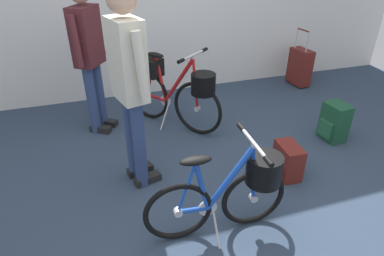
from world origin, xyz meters
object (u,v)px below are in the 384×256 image
at_px(folding_bike_foreground, 234,189).
at_px(visitor_browsing, 130,81).
at_px(visitor_near_wall, 89,52).
at_px(rolling_suitcase, 300,67).
at_px(backpack_on_floor, 334,122).
at_px(display_bike_left, 174,89).
at_px(handbag_on_floor, 287,161).

relative_size(folding_bike_foreground, visitor_browsing, 0.64).
height_order(visitor_near_wall, rolling_suitcase, visitor_near_wall).
xyz_separation_m(visitor_browsing, backpack_on_floor, (2.15, 0.06, -0.76)).
height_order(visitor_browsing, backpack_on_floor, visitor_browsing).
relative_size(display_bike_left, handbag_on_floor, 3.29).
relative_size(folding_bike_foreground, backpack_on_floor, 2.59).
distance_m(folding_bike_foreground, handbag_on_floor, 0.89).
height_order(folding_bike_foreground, visitor_near_wall, visitor_near_wall).
bearing_deg(visitor_browsing, rolling_suitcase, 29.84).
bearing_deg(backpack_on_floor, display_bike_left, 152.62).
bearing_deg(visitor_browsing, folding_bike_foreground, -54.01).
bearing_deg(folding_bike_foreground, rolling_suitcase, 47.84).
bearing_deg(handbag_on_floor, visitor_near_wall, 137.70).
bearing_deg(handbag_on_floor, display_bike_left, 121.01).
height_order(folding_bike_foreground, display_bike_left, display_bike_left).
bearing_deg(folding_bike_foreground, display_bike_left, 89.71).
relative_size(visitor_browsing, handbag_on_floor, 5.29).
height_order(visitor_browsing, handbag_on_floor, visitor_browsing).
relative_size(folding_bike_foreground, display_bike_left, 1.03).
distance_m(display_bike_left, backpack_on_floor, 1.78).
distance_m(rolling_suitcase, backpack_on_floor, 1.58).
relative_size(backpack_on_floor, handbag_on_floor, 1.31).
relative_size(visitor_browsing, backpack_on_floor, 4.04).
distance_m(display_bike_left, rolling_suitcase, 2.21).
height_order(folding_bike_foreground, visitor_browsing, visitor_browsing).
distance_m(display_bike_left, visitor_browsing, 1.16).
relative_size(display_bike_left, visitor_browsing, 0.62).
bearing_deg(backpack_on_floor, visitor_near_wall, 156.92).
bearing_deg(rolling_suitcase, display_bike_left, -162.38).
bearing_deg(display_bike_left, visitor_browsing, -123.74).
bearing_deg(visitor_near_wall, display_bike_left, -14.41).
height_order(backpack_on_floor, handbag_on_floor, backpack_on_floor).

